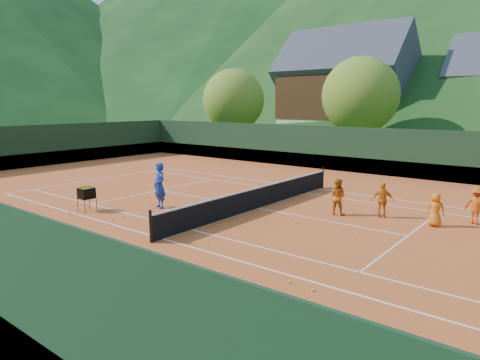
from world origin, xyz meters
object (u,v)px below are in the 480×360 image
Objects in this scene: student_a at (337,197)px; student_c at (436,210)px; student_b at (383,200)px; coach at (159,186)px; tennis_net at (258,197)px; student_d at (477,205)px; chalet_left at (345,93)px; ball_hopper at (86,194)px.

student_a is 3.70m from student_c.
student_b is 1.10× the size of student_c.
student_a is (6.58, 3.77, -0.24)m from coach.
student_c is at bearing 15.02° from tennis_net.
student_d is 0.10× the size of chalet_left.
coach is at bearing 8.55° from student_b.
tennis_net is at bearing 41.10° from student_d.
student_b is (1.64, 0.70, -0.05)m from student_a.
student_d reaches higher than student_b.
student_b is 12.27m from ball_hopper.
student_c is (10.22, 4.43, -0.35)m from coach.
student_d is 15.59m from ball_hopper.
student_c is 7.04m from tennis_net.
chalet_left is (-14.80, 28.13, 4.92)m from student_b.
student_a reaches higher than ball_hopper.
student_d is (3.13, 1.25, 0.02)m from student_b.
student_d is (4.77, 1.95, -0.03)m from student_a.
coach is at bearing 21.84° from student_a.
student_a is 0.12× the size of tennis_net.
tennis_net is (-6.80, -1.82, -0.14)m from student_c.
ball_hopper is 0.07× the size of chalet_left.
tennis_net is at bearing 12.32° from student_a.
chalet_left is at bearing 108.43° from tennis_net.
tennis_net is (-4.80, -1.87, -0.21)m from student_b.
student_c is 13.97m from ball_hopper.
student_d is at bearing -178.15° from student_b.
student_d is (11.35, 5.72, -0.27)m from coach.
student_a is 0.11× the size of chalet_left.
ball_hopper is (-5.45, -4.89, 0.25)m from tennis_net.
ball_hopper is at bearing 50.51° from student_d.
student_a is 1.78m from student_b.
chalet_left reaches higher than student_b.
tennis_net is at bearing 52.69° from coach.
chalet_left is (-10.00, 30.00, 5.13)m from tennis_net.
coach reaches higher than tennis_net.
student_a is 1.06× the size of student_b.
student_d is 8.52m from tennis_net.
chalet_left reaches higher than tennis_net.
student_a is at bearing -4.74° from student_c.
student_d reaches higher than student_c.
student_a is 1.04× the size of student_d.
student_b is 1.41× the size of ball_hopper.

